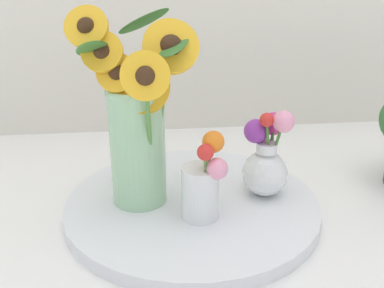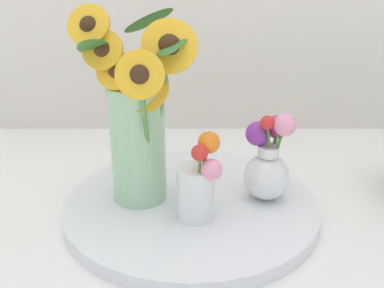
# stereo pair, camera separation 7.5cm
# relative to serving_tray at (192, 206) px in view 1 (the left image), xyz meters

# --- Properties ---
(ground_plane) EXTENTS (6.00, 6.00, 0.00)m
(ground_plane) POSITION_rel_serving_tray_xyz_m (0.01, -0.12, -0.01)
(ground_plane) COLOR white
(serving_tray) EXTENTS (0.44, 0.44, 0.02)m
(serving_tray) POSITION_rel_serving_tray_xyz_m (0.00, 0.00, 0.00)
(serving_tray) COLOR silver
(serving_tray) RESTS_ON ground_plane
(mason_jar_sunflowers) EXTENTS (0.22, 0.20, 0.34)m
(mason_jar_sunflowers) POSITION_rel_serving_tray_xyz_m (-0.09, 0.01, 0.16)
(mason_jar_sunflowers) COLOR #99CC9E
(mason_jar_sunflowers) RESTS_ON serving_tray
(vase_small_center) EXTENTS (0.07, 0.07, 0.15)m
(vase_small_center) POSITION_rel_serving_tray_xyz_m (0.01, -0.06, 0.07)
(vase_small_center) COLOR white
(vase_small_center) RESTS_ON serving_tray
(vase_bulb_right) EXTENTS (0.08, 0.09, 0.16)m
(vase_bulb_right) POSITION_rel_serving_tray_xyz_m (0.13, 0.01, 0.08)
(vase_bulb_right) COLOR white
(vase_bulb_right) RESTS_ON serving_tray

